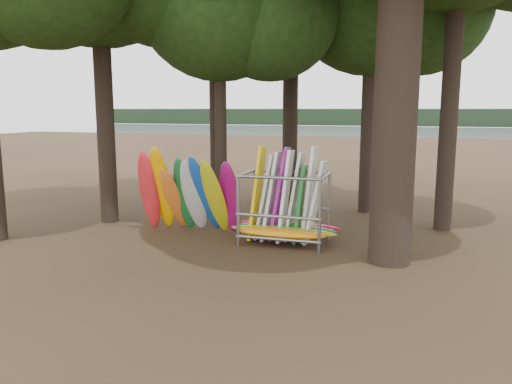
% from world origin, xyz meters
% --- Properties ---
extents(ground, '(120.00, 120.00, 0.00)m').
position_xyz_m(ground, '(0.00, 0.00, 0.00)').
color(ground, '#47331E').
rests_on(ground, ground).
extents(lake, '(160.00, 160.00, 0.00)m').
position_xyz_m(lake, '(0.00, 60.00, 0.00)').
color(lake, gray).
rests_on(lake, ground).
extents(far_shore, '(160.00, 4.00, 4.00)m').
position_xyz_m(far_shore, '(0.00, 110.00, 2.00)').
color(far_shore, black).
rests_on(far_shore, ground).
extents(kayak_row, '(3.39, 1.98, 2.92)m').
position_xyz_m(kayak_row, '(-2.27, 1.30, 1.25)').
color(kayak_row, red).
rests_on(kayak_row, ground).
extents(storage_rack, '(3.20, 1.59, 2.87)m').
position_xyz_m(storage_rack, '(0.97, 1.02, 0.99)').
color(storage_rack, gray).
rests_on(storage_rack, ground).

